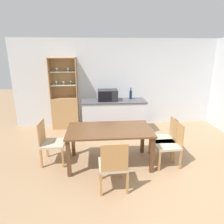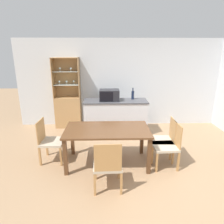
{
  "view_description": "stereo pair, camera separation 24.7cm",
  "coord_description": "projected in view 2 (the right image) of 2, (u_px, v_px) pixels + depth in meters",
  "views": [
    {
      "loc": [
        -1.02,
        -3.28,
        2.19
      ],
      "look_at": [
        -0.65,
        1.11,
        0.84
      ],
      "focal_mm": 32.0,
      "sensor_mm": 36.0,
      "label": 1
    },
    {
      "loc": [
        -0.77,
        -3.29,
        2.19
      ],
      "look_at": [
        -0.65,
        1.11,
        0.84
      ],
      "focal_mm": 32.0,
      "sensor_mm": 36.0,
      "label": 2
    }
  ],
  "objects": [
    {
      "name": "wall_back",
      "position": [
        133.0,
        83.0,
        5.95
      ],
      "size": [
        6.8,
        0.06,
        2.55
      ],
      "color": "silver",
      "rests_on": "ground_plane"
    },
    {
      "name": "dining_chair_head_near",
      "position": [
        108.0,
        165.0,
        3.2
      ],
      "size": [
        0.47,
        0.47,
        0.89
      ],
      "rotation": [
        0.0,
        0.0,
        0.03
      ],
      "color": "#C1B299",
      "rests_on": "ground_plane"
    },
    {
      "name": "dining_chair_side_right_far",
      "position": [
        164.0,
        140.0,
        4.12
      ],
      "size": [
        0.47,
        0.47,
        0.89
      ],
      "rotation": [
        0.0,
        0.0,
        1.53
      ],
      "color": "#C1B299",
      "rests_on": "ground_plane"
    },
    {
      "name": "microwave",
      "position": [
        109.0,
        95.0,
        5.32
      ],
      "size": [
        0.52,
        0.39,
        0.29
      ],
      "color": "#232328",
      "rests_on": "kitchen_counter"
    },
    {
      "name": "wine_bottle",
      "position": [
        133.0,
        95.0,
        5.46
      ],
      "size": [
        0.07,
        0.07,
        0.31
      ],
      "color": "#141E38",
      "rests_on": "kitchen_counter"
    },
    {
      "name": "display_cabinet",
      "position": [
        68.0,
        107.0,
        5.91
      ],
      "size": [
        0.75,
        0.36,
        2.03
      ],
      "color": "tan",
      "rests_on": "ground_plane"
    },
    {
      "name": "dining_chair_side_left_far",
      "position": [
        50.0,
        141.0,
        4.07
      ],
      "size": [
        0.47,
        0.47,
        0.89
      ],
      "rotation": [
        0.0,
        0.0,
        -1.61
      ],
      "color": "#C1B299",
      "rests_on": "ground_plane"
    },
    {
      "name": "dining_table",
      "position": [
        107.0,
        133.0,
        3.91
      ],
      "size": [
        1.64,
        0.9,
        0.74
      ],
      "color": "brown",
      "rests_on": "ground_plane"
    },
    {
      "name": "ground_plane",
      "position": [
        148.0,
        171.0,
        3.81
      ],
      "size": [
        18.0,
        18.0,
        0.0
      ],
      "primitive_type": "plane",
      "color": "#A37F5B"
    },
    {
      "name": "dining_chair_side_right_near",
      "position": [
        167.0,
        145.0,
        3.87
      ],
      "size": [
        0.47,
        0.47,
        0.89
      ],
      "rotation": [
        0.0,
        0.0,
        1.61
      ],
      "color": "#C1B299",
      "rests_on": "ground_plane"
    },
    {
      "name": "kitchen_counter",
      "position": [
        115.0,
        117.0,
        5.48
      ],
      "size": [
        1.7,
        0.62,
        0.92
      ],
      "color": "silver",
      "rests_on": "ground_plane"
    }
  ]
}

